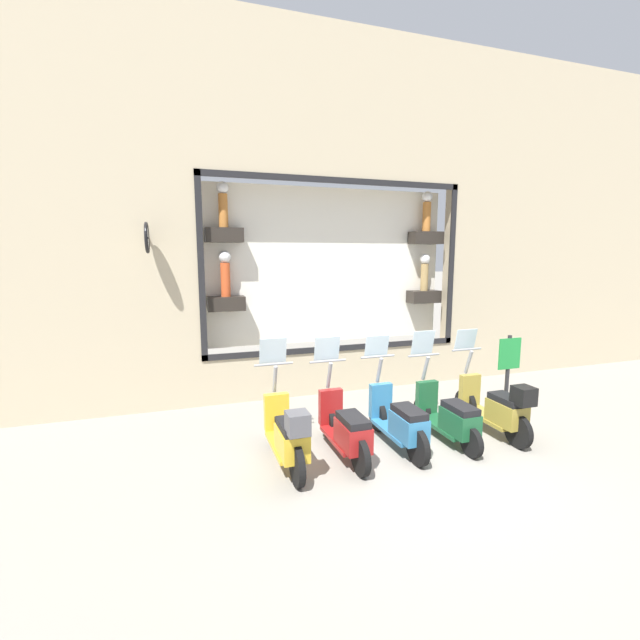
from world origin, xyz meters
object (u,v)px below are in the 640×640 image
scooter_yellow_4 (288,435)px  scooter_green_1 (449,416)px  shop_sign_post (508,375)px  scooter_teal_2 (399,421)px  scooter_red_3 (345,429)px  scooter_olive_0 (497,407)px

scooter_yellow_4 → scooter_green_1: bearing=-89.0°
scooter_yellow_4 → shop_sign_post: scooter_yellow_4 is taller
scooter_teal_2 → scooter_red_3: bearing=90.0°
scooter_green_1 → scooter_teal_2: scooter_green_1 is taller
scooter_teal_2 → shop_sign_post: size_ratio=1.17×
scooter_teal_2 → shop_sign_post: (0.43, -2.38, 0.39)m
scooter_teal_2 → scooter_yellow_4: scooter_yellow_4 is taller
scooter_teal_2 → scooter_yellow_4: size_ratio=1.00×
scooter_green_1 → scooter_teal_2: (0.01, 0.88, 0.02)m
scooter_yellow_4 → scooter_olive_0: bearing=-90.1°
scooter_red_3 → shop_sign_post: size_ratio=1.16×
scooter_teal_2 → shop_sign_post: bearing=-79.9°
scooter_olive_0 → scooter_green_1: (0.05, 0.88, -0.06)m
scooter_green_1 → scooter_yellow_4: size_ratio=0.99×
scooter_olive_0 → shop_sign_post: bearing=-52.1°
scooter_olive_0 → shop_sign_post: size_ratio=1.16×
scooter_green_1 → scooter_red_3: 1.76m
scooter_teal_2 → scooter_red_3: 0.88m
scooter_teal_2 → shop_sign_post: scooter_teal_2 is taller
scooter_green_1 → scooter_red_3: size_ratio=0.99×
scooter_red_3 → scooter_yellow_4: scooter_yellow_4 is taller
scooter_olive_0 → scooter_teal_2: bearing=88.0°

